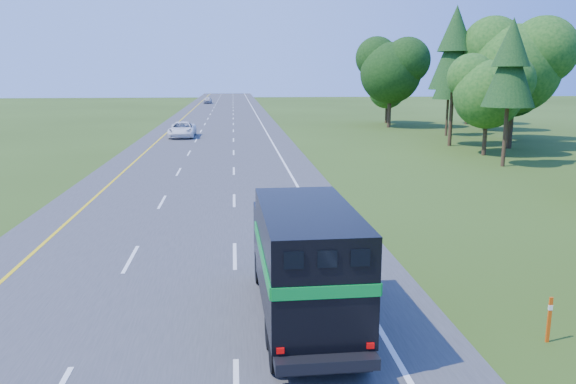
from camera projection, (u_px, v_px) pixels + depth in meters
The scene contains 7 objects.
road at pixel (216, 137), 57.94m from camera, with size 15.00×260.00×0.04m, color #38383A.
lane_markings at pixel (216, 137), 57.94m from camera, with size 11.15×260.00×0.01m.
tree_wall_right at pixel (575, 80), 39.67m from camera, with size 16.00×100.00×12.00m, color #113E11, non-canonical shape.
horse_truck at pixel (304, 259), 14.49m from camera, with size 2.42×7.27×3.20m.
white_suv at pixel (182, 130), 57.49m from camera, with size 2.58×5.59×1.55m, color white.
far_car at pixel (208, 100), 122.39m from camera, with size 1.71×4.25×1.45m, color #B3B3BA.
delineator at pixel (549, 318), 13.62m from camera, with size 0.10×0.05×1.17m.
Camera 1 is at (1.89, -8.32, 6.45)m, focal length 35.00 mm.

